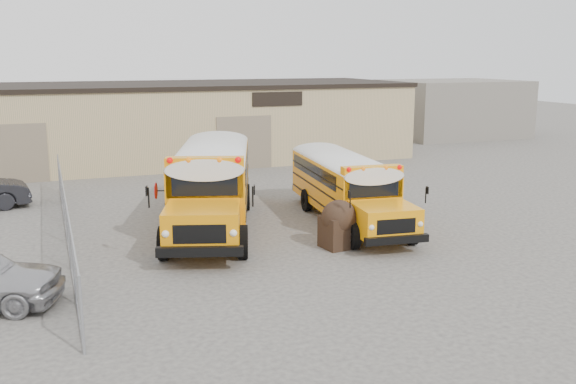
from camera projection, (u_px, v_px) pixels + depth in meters
name	position (u px, v px, depth m)	size (l,w,h in m)	color
ground	(261.00, 249.00, 21.34)	(120.00, 120.00, 0.00)	#484442
warehouse	(157.00, 121.00, 39.14)	(30.20, 10.20, 4.67)	tan
chainlink_fence	(66.00, 218.00, 21.82)	(0.07, 18.07, 1.81)	#989AA0
distant_building_right	(451.00, 108.00, 51.15)	(10.00, 8.00, 4.40)	gray
school_bus_left	(221.00, 152.00, 30.47)	(5.70, 10.88, 3.10)	orange
school_bus_right	(307.00, 160.00, 29.90)	(3.14, 9.13, 2.62)	#FF9B0A
tarp_bundle	(339.00, 223.00, 21.35)	(1.22, 1.19, 1.62)	black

